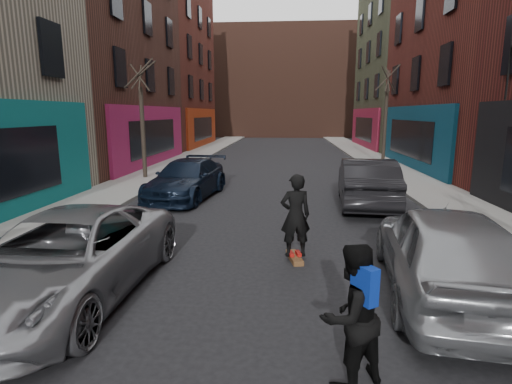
% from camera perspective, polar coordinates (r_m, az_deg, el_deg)
% --- Properties ---
extents(sidewalk_left, '(2.50, 84.00, 0.13)m').
position_cam_1_polar(sidewalk_left, '(31.12, -8.10, 5.50)').
color(sidewalk_left, gray).
rests_on(sidewalk_left, ground).
extents(sidewalk_right, '(2.50, 84.00, 0.13)m').
position_cam_1_polar(sidewalk_right, '(30.92, 15.25, 5.18)').
color(sidewalk_right, gray).
rests_on(sidewalk_right, ground).
extents(building_far, '(40.00, 10.00, 14.00)m').
position_cam_1_polar(building_far, '(56.36, 4.11, 15.16)').
color(building_far, '#47281E').
rests_on(building_far, ground).
extents(tree_left_far, '(2.00, 2.00, 6.50)m').
position_cam_1_polar(tree_left_far, '(19.42, -16.03, 11.60)').
color(tree_left_far, black).
rests_on(tree_left_far, sidewalk_left).
extents(tree_right_far, '(2.00, 2.00, 6.80)m').
position_cam_1_polar(tree_right_far, '(24.89, 18.11, 11.65)').
color(tree_right_far, black).
rests_on(tree_right_far, sidewalk_right).
extents(parked_left_far, '(2.54, 5.29, 1.45)m').
position_cam_1_polar(parked_left_far, '(7.53, -25.53, -8.38)').
color(parked_left_far, gray).
rests_on(parked_left_far, ground).
extents(parked_left_end, '(2.57, 5.07, 1.41)m').
position_cam_1_polar(parked_left_end, '(14.99, -9.87, 1.83)').
color(parked_left_end, black).
rests_on(parked_left_end, ground).
extents(parked_right_far, '(2.57, 5.02, 1.64)m').
position_cam_1_polar(parked_right_far, '(7.56, 25.38, -7.55)').
color(parked_right_far, gray).
rests_on(parked_right_far, ground).
extents(parked_right_end, '(2.14, 5.04, 1.62)m').
position_cam_1_polar(parked_right_end, '(14.06, 15.50, 1.39)').
color(parked_right_end, black).
rests_on(parked_right_end, ground).
extents(skateboard, '(0.38, 0.83, 0.10)m').
position_cam_1_polar(skateboard, '(8.75, 5.53, -9.30)').
color(skateboard, brown).
rests_on(skateboard, ground).
extents(skateboarder, '(0.72, 0.55, 1.78)m').
position_cam_1_polar(skateboarder, '(8.47, 5.65, -3.34)').
color(skateboarder, black).
rests_on(skateboarder, skateboard).
extents(pedestrian, '(1.05, 0.99, 1.71)m').
position_cam_1_polar(pedestrian, '(4.85, 13.49, -16.76)').
color(pedestrian, black).
rests_on(pedestrian, ground).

